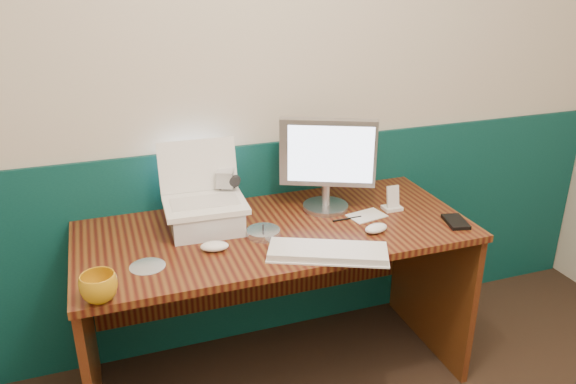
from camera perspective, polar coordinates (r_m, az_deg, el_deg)
name	(u,v)px	position (r m, az deg, el deg)	size (l,w,h in m)	color
back_wall	(286,86)	(2.52, -0.22, 10.70)	(3.50, 0.04, 2.50)	beige
wainscot	(287,238)	(2.77, -0.12, -4.75)	(3.48, 0.02, 1.00)	#083537
desk	(277,306)	(2.49, -1.17, -11.48)	(1.60, 0.70, 0.75)	#3A0F0A
laptop_riser	(206,218)	(2.30, -8.34, -2.64)	(0.28, 0.24, 0.10)	silver
laptop	(203,176)	(2.23, -8.61, 1.64)	(0.32, 0.25, 0.27)	white
monitor	(327,165)	(2.41, 3.95, 2.77)	(0.41, 0.12, 0.41)	#A7A8AC
keyboard	(328,253)	(2.10, 4.06, -6.17)	(0.44, 0.15, 0.03)	white
mouse_right	(376,228)	(2.29, 8.94, -3.66)	(0.10, 0.06, 0.03)	white
mouse_left	(215,246)	(2.14, -7.47, -5.48)	(0.11, 0.06, 0.04)	white
mug	(99,287)	(1.92, -18.67, -9.18)	(0.12, 0.12, 0.09)	#C78B12
camcorder	(227,194)	(2.42, -6.25, -0.19)	(0.08, 0.12, 0.18)	silver
cd_spindle	(263,233)	(2.24, -2.52, -4.16)	(0.13, 0.13, 0.03)	silver
cd_loose_a	(147,266)	(2.09, -14.09, -7.34)	(0.13, 0.13, 0.00)	silver
pen	(347,219)	(2.39, 6.02, -2.72)	(0.01, 0.01, 0.13)	black
papers	(367,216)	(2.43, 7.98, -2.40)	(0.15, 0.10, 0.00)	white
dock	(392,208)	(2.51, 10.52, -1.60)	(0.08, 0.06, 0.02)	white
music_player	(393,196)	(2.49, 10.61, -0.44)	(0.06, 0.01, 0.10)	silver
pda	(456,222)	(2.44, 16.67, -2.91)	(0.08, 0.13, 0.02)	black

